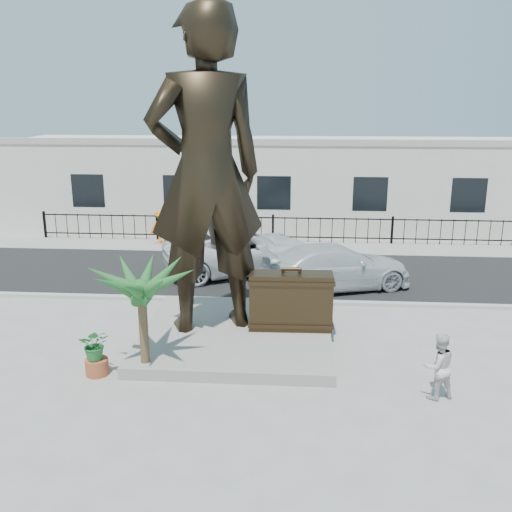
{
  "coord_description": "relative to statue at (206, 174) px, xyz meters",
  "views": [
    {
      "loc": [
        1.12,
        -13.2,
        6.54
      ],
      "look_at": [
        0.0,
        2.0,
        2.3
      ],
      "focal_mm": 40.0,
      "sensor_mm": 36.0,
      "label": 1
    }
  ],
  "objects": [
    {
      "name": "ground",
      "position": [
        1.31,
        -1.76,
        -4.6
      ],
      "size": [
        100.0,
        100.0,
        0.0
      ],
      "primitive_type": "plane",
      "color": "#9E9991",
      "rests_on": "ground"
    },
    {
      "name": "street",
      "position": [
        1.31,
        6.24,
        -4.6
      ],
      "size": [
        40.0,
        7.0,
        0.01
      ],
      "primitive_type": "cube",
      "color": "black",
      "rests_on": "ground"
    },
    {
      "name": "curb",
      "position": [
        1.31,
        2.74,
        -4.54
      ],
      "size": [
        40.0,
        0.25,
        0.12
      ],
      "primitive_type": "cube",
      "color": "#A5A399",
      "rests_on": "ground"
    },
    {
      "name": "far_sidewalk",
      "position": [
        1.31,
        10.24,
        -4.59
      ],
      "size": [
        40.0,
        2.5,
        0.02
      ],
      "primitive_type": "cube",
      "color": "#9E9991",
      "rests_on": "ground"
    },
    {
      "name": "plinth",
      "position": [
        0.81,
        -0.26,
        -4.45
      ],
      "size": [
        5.2,
        5.2,
        0.3
      ],
      "primitive_type": "cube",
      "color": "gray",
      "rests_on": "ground"
    },
    {
      "name": "fence",
      "position": [
        1.31,
        11.04,
        -4.0
      ],
      "size": [
        22.0,
        0.1,
        1.2
      ],
      "primitive_type": "cube",
      "color": "black",
      "rests_on": "ground"
    },
    {
      "name": "building",
      "position": [
        1.31,
        15.24,
        -2.4
      ],
      "size": [
        28.0,
        7.0,
        4.4
      ],
      "primitive_type": "cube",
      "color": "silver",
      "rests_on": "ground"
    },
    {
      "name": "statue",
      "position": [
        0.0,
        0.0,
        0.0
      ],
      "size": [
        3.69,
        3.09,
        8.61
      ],
      "primitive_type": "imported",
      "rotation": [
        0.0,
        0.0,
        3.53
      ],
      "color": "black",
      "rests_on": "plinth"
    },
    {
      "name": "suitcase",
      "position": [
        2.3,
        -0.04,
        -3.5
      ],
      "size": [
        2.3,
        0.78,
        1.61
      ],
      "primitive_type": "cube",
      "rotation": [
        0.0,
        0.0,
        0.03
      ],
      "color": "#302214",
      "rests_on": "plinth"
    },
    {
      "name": "tourist",
      "position": [
        5.63,
        -3.13,
        -3.83
      ],
      "size": [
        0.91,
        0.81,
        1.55
      ],
      "primitive_type": "imported",
      "rotation": [
        0.0,
        0.0,
        3.48
      ],
      "color": "silver",
      "rests_on": "ground"
    },
    {
      "name": "car_white",
      "position": [
        0.36,
        6.19,
        -3.75
      ],
      "size": [
        6.68,
        4.92,
        1.69
      ],
      "primitive_type": "imported",
      "rotation": [
        0.0,
        0.0,
        1.96
      ],
      "color": "silver",
      "rests_on": "street"
    },
    {
      "name": "car_silver",
      "position": [
        3.82,
        4.47,
        -3.81
      ],
      "size": [
        5.79,
        3.81,
        1.56
      ],
      "primitive_type": "imported",
      "rotation": [
        0.0,
        0.0,
        1.9
      ],
      "color": "silver",
      "rests_on": "street"
    },
    {
      "name": "worker",
      "position": [
        -3.81,
        10.22,
        -3.8
      ],
      "size": [
        1.16,
        0.96,
        1.56
      ],
      "primitive_type": "imported",
      "rotation": [
        0.0,
        0.0,
        0.45
      ],
      "color": "orange",
      "rests_on": "far_sidewalk"
    },
    {
      "name": "palm_tree",
      "position": [
        -1.22,
        -2.44,
        -4.6
      ],
      "size": [
        1.8,
        1.8,
        3.2
      ],
      "primitive_type": null,
      "color": "#1E5422",
      "rests_on": "ground"
    },
    {
      "name": "planter",
      "position": [
        -2.38,
        -2.6,
        -4.4
      ],
      "size": [
        0.56,
        0.56,
        0.4
      ],
      "primitive_type": "cylinder",
      "color": "#9C4629",
      "rests_on": "ground"
    },
    {
      "name": "shrub",
      "position": [
        -2.38,
        -2.6,
        -3.81
      ],
      "size": [
        0.83,
        0.76,
        0.8
      ],
      "primitive_type": "imported",
      "rotation": [
        0.0,
        0.0,
        0.22
      ],
      "color": "#20652A",
      "rests_on": "planter"
    }
  ]
}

